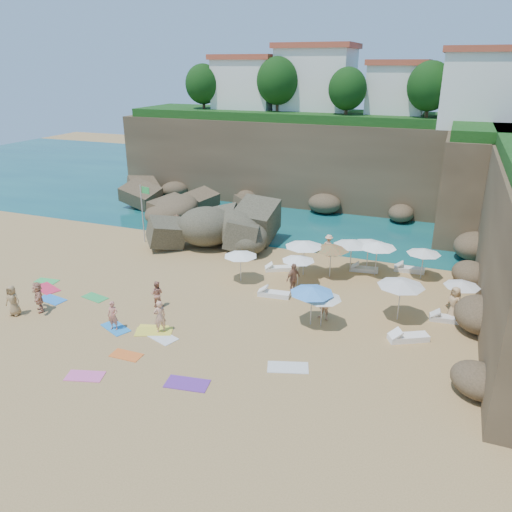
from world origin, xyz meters
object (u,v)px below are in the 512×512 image
(parasol_0, at_px, (352,242))
(person_stand_2, at_px, (329,246))
(person_stand_6, at_px, (160,317))
(person_stand_4, at_px, (454,303))
(rock_outcrop, at_px, (224,244))
(person_stand_1, at_px, (157,294))
(parasol_1, at_px, (304,244))
(lounger_0, at_px, (278,269))
(parasol_2, at_px, (369,242))
(person_stand_3, at_px, (293,278))
(flag_pole, at_px, (143,206))
(person_stand_5, at_px, (177,225))

(parasol_0, height_order, person_stand_2, parasol_0)
(person_stand_2, distance_m, person_stand_6, 15.08)
(person_stand_4, bearing_deg, rock_outcrop, -150.84)
(rock_outcrop, xyz_separation_m, person_stand_1, (0.93, -11.08, 0.79))
(parasol_1, distance_m, person_stand_6, 11.21)
(lounger_0, bearing_deg, parasol_2, -5.45)
(person_stand_1, bearing_deg, person_stand_3, -160.80)
(lounger_0, distance_m, person_stand_6, 10.59)
(parasol_0, bearing_deg, rock_outcrop, 169.61)
(parasol_2, xyz_separation_m, lounger_0, (-5.61, -2.22, -1.92))
(person_stand_2, bearing_deg, person_stand_6, 84.07)
(person_stand_6, bearing_deg, flag_pole, -106.21)
(person_stand_2, bearing_deg, flag_pole, 24.62)
(parasol_0, distance_m, person_stand_3, 5.40)
(rock_outcrop, relative_size, person_stand_1, 4.83)
(lounger_0, distance_m, person_stand_1, 9.03)
(person_stand_2, xyz_separation_m, person_stand_3, (-0.53, -6.93, 0.15))
(lounger_0, height_order, person_stand_3, person_stand_3)
(person_stand_6, bearing_deg, parasol_1, -167.84)
(person_stand_1, distance_m, person_stand_6, 3.01)
(parasol_2, relative_size, person_stand_2, 1.44)
(person_stand_2, bearing_deg, parasol_1, 95.19)
(person_stand_1, xyz_separation_m, person_stand_3, (6.77, 4.60, 0.18))
(person_stand_3, distance_m, person_stand_5, 14.04)
(flag_pole, xyz_separation_m, person_stand_4, (22.78, -4.64, -1.97))
(person_stand_4, bearing_deg, person_stand_5, -148.26)
(person_stand_1, bearing_deg, parasol_1, -145.95)
(flag_pole, height_order, person_stand_5, flag_pole)
(parasol_1, bearing_deg, person_stand_2, 79.42)
(parasol_1, height_order, person_stand_4, parasol_1)
(person_stand_5, relative_size, person_stand_6, 0.98)
(person_stand_4, bearing_deg, lounger_0, -144.90)
(person_stand_1, height_order, person_stand_5, person_stand_5)
(parasol_0, distance_m, person_stand_5, 14.98)
(parasol_0, distance_m, parasol_2, 1.21)
(person_stand_3, height_order, person_stand_4, person_stand_3)
(parasol_1, bearing_deg, person_stand_3, -85.90)
(person_stand_3, bearing_deg, person_stand_1, 149.05)
(person_stand_5, bearing_deg, parasol_0, -2.07)
(rock_outcrop, height_order, person_stand_6, person_stand_6)
(parasol_1, distance_m, person_stand_5, 12.68)
(flag_pole, relative_size, lounger_0, 2.61)
(parasol_1, height_order, person_stand_5, parasol_1)
(person_stand_2, bearing_deg, rock_outcrop, 18.92)
(flag_pole, distance_m, parasol_2, 17.22)
(flag_pole, xyz_separation_m, parasol_1, (13.38, -1.78, -0.72))
(rock_outcrop, height_order, person_stand_4, person_stand_4)
(person_stand_5, bearing_deg, flag_pole, -114.50)
(flag_pole, bearing_deg, rock_outcrop, 16.51)
(parasol_0, height_order, parasol_1, parasol_1)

